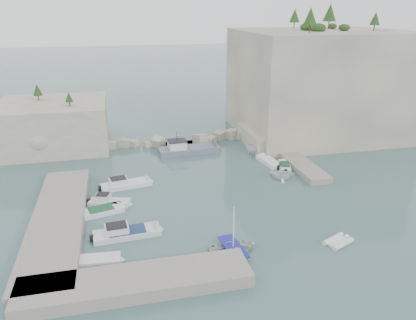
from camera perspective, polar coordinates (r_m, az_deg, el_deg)
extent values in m
plane|color=#456868|center=(45.43, 1.72, -6.17)|extent=(400.00, 400.00, 0.00)
cube|color=beige|center=(71.58, 15.29, 10.37)|extent=(26.00, 22.00, 17.00)
cube|color=beige|center=(64.70, 8.86, 3.16)|extent=(8.00, 10.00, 2.50)
cube|color=beige|center=(67.04, -20.84, 4.66)|extent=(16.00, 14.00, 7.00)
cube|color=#9E9689|center=(43.56, -20.32, -8.03)|extent=(5.00, 24.00, 1.10)
cube|color=#9E9689|center=(33.33, -10.03, -16.57)|extent=(18.00, 4.00, 1.10)
cube|color=#9E9689|center=(58.26, 12.14, 0.04)|extent=(3.00, 16.00, 0.80)
cube|color=beige|center=(64.96, -4.06, 2.93)|extent=(28.00, 3.00, 1.40)
imported|color=white|center=(37.35, 3.54, -12.73)|extent=(4.79, 3.70, 0.92)
imported|color=white|center=(52.64, 10.25, -2.58)|extent=(4.28, 4.02, 1.80)
imported|color=white|center=(60.77, 7.57, 0.81)|extent=(5.11, 3.05, 1.85)
cylinder|color=white|center=(36.00, 3.63, -9.34)|extent=(0.10, 0.10, 4.20)
cone|color=#1E4219|center=(63.82, 14.23, 19.04)|extent=(1.96, 1.96, 2.45)
cone|color=#1E4219|center=(75.50, 16.79, 19.24)|extent=(2.24, 2.24, 2.80)
cone|color=#1E4219|center=(71.65, 22.48, 17.92)|extent=(1.57, 1.57, 1.96)
cone|color=#1E4219|center=(75.94, 12.11, 19.25)|extent=(1.79, 1.79, 2.24)
cone|color=#1E4219|center=(68.17, -22.88, 9.09)|extent=(1.40, 1.40, 1.75)
cone|color=#1E4219|center=(62.68, -18.99, 8.38)|extent=(1.12, 1.12, 1.40)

